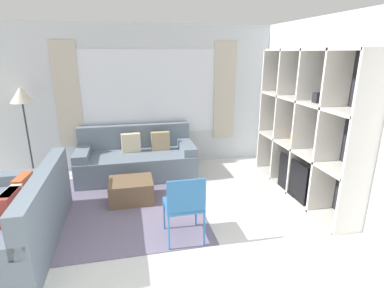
% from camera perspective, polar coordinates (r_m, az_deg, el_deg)
% --- Properties ---
extents(ground_plane, '(16.00, 16.00, 0.00)m').
position_cam_1_polar(ground_plane, '(3.30, -1.63, -24.58)').
color(ground_plane, silver).
extents(wall_back, '(5.97, 0.11, 2.70)m').
position_cam_1_polar(wall_back, '(5.89, -7.96, 8.77)').
color(wall_back, silver).
rests_on(wall_back, ground_plane).
extents(wall_right, '(0.07, 4.56, 2.70)m').
position_cam_1_polar(wall_right, '(5.08, 22.42, 6.23)').
color(wall_right, silver).
rests_on(wall_right, ground_plane).
extents(area_rug, '(2.83, 2.40, 0.01)m').
position_cam_1_polar(area_rug, '(4.67, -16.64, -11.64)').
color(area_rug, slate).
rests_on(area_rug, ground_plane).
extents(shelving_unit, '(0.42, 2.35, 2.25)m').
position_cam_1_polar(shelving_unit, '(4.88, 21.10, 2.91)').
color(shelving_unit, '#232328').
rests_on(shelving_unit, ground_plane).
extents(couch_main, '(2.08, 0.97, 0.88)m').
position_cam_1_polar(couch_main, '(5.63, -10.46, -2.79)').
color(couch_main, slate).
rests_on(couch_main, ground_plane).
extents(couch_side, '(0.97, 1.96, 0.88)m').
position_cam_1_polar(couch_side, '(4.15, -30.27, -12.43)').
color(couch_side, slate).
rests_on(couch_side, ground_plane).
extents(ottoman, '(0.65, 0.53, 0.34)m').
position_cam_1_polar(ottoman, '(4.72, -11.48, -8.68)').
color(ottoman, brown).
rests_on(ottoman, ground_plane).
extents(floor_lamp, '(0.36, 0.36, 1.64)m').
position_cam_1_polar(floor_lamp, '(5.82, -29.67, 7.27)').
color(floor_lamp, black).
rests_on(floor_lamp, ground_plane).
extents(folding_chair, '(0.44, 0.46, 0.86)m').
position_cam_1_polar(folding_chair, '(3.54, -1.45, -11.20)').
color(folding_chair, '#3375B7').
rests_on(folding_chair, ground_plane).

